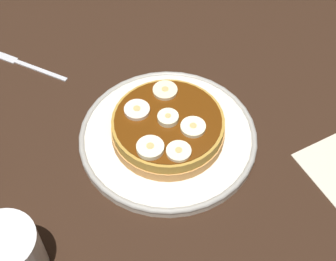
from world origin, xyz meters
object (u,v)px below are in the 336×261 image
at_px(pancake_stack, 167,130).
at_px(coffee_mug, 8,253).
at_px(banana_slice_0, 169,117).
at_px(banana_slice_1, 165,91).
at_px(banana_slice_2, 193,127).
at_px(plate, 168,137).
at_px(banana_slice_4, 150,148).
at_px(fork, 27,65).
at_px(banana_slice_5, 137,110).
at_px(banana_slice_3, 179,152).

bearing_deg(pancake_stack, coffee_mug, 100.95).
bearing_deg(banana_slice_0, banana_slice_1, -28.93).
distance_m(banana_slice_0, banana_slice_2, 0.04).
height_order(plate, banana_slice_1, banana_slice_1).
bearing_deg(banana_slice_0, banana_slice_4, 120.14).
distance_m(banana_slice_1, coffee_mug, 0.29).
height_order(banana_slice_0, banana_slice_2, banana_slice_0).
bearing_deg(fork, banana_slice_1, -149.04).
xyz_separation_m(banana_slice_4, banana_slice_5, (0.06, -0.02, -0.00)).
bearing_deg(banana_slice_3, banana_slice_5, 3.67).
xyz_separation_m(plate, banana_slice_2, (-0.03, -0.02, 0.04)).
bearing_deg(banana_slice_0, banana_slice_5, 38.63).
relative_size(banana_slice_0, banana_slice_3, 0.88).
bearing_deg(banana_slice_1, banana_slice_4, 134.43).
relative_size(banana_slice_2, banana_slice_4, 0.94).
xyz_separation_m(banana_slice_0, coffee_mug, (-0.05, 0.25, -0.01)).
height_order(banana_slice_2, banana_slice_5, same).
height_order(plate, coffee_mug, coffee_mug).
bearing_deg(fork, banana_slice_0, -158.14).
relative_size(banana_slice_5, coffee_mug, 0.33).
distance_m(pancake_stack, fork, 0.27).
distance_m(coffee_mug, fork, 0.34).
bearing_deg(plate, banana_slice_2, -149.52).
bearing_deg(fork, banana_slice_4, -169.66).
xyz_separation_m(pancake_stack, banana_slice_0, (0.00, -0.01, 0.02)).
relative_size(pancake_stack, banana_slice_2, 4.64).
relative_size(plate, banana_slice_5, 7.07).
xyz_separation_m(banana_slice_2, fork, (0.28, 0.11, -0.04)).
height_order(banana_slice_0, banana_slice_3, banana_slice_0).
xyz_separation_m(pancake_stack, coffee_mug, (-0.05, 0.25, 0.01)).
bearing_deg(plate, banana_slice_1, -30.62).
bearing_deg(banana_slice_3, banana_slice_2, -61.60).
height_order(banana_slice_5, coffee_mug, coffee_mug).
xyz_separation_m(banana_slice_1, banana_slice_5, (-0.01, 0.05, 0.00)).
relative_size(banana_slice_1, coffee_mug, 0.33).
distance_m(banana_slice_3, coffee_mug, 0.23).
height_order(pancake_stack, banana_slice_5, banana_slice_5).
height_order(banana_slice_0, banana_slice_4, same).
bearing_deg(plate, coffee_mug, 101.30).
bearing_deg(banana_slice_5, banana_slice_0, -141.37).
distance_m(plate, banana_slice_2, 0.05).
bearing_deg(pancake_stack, fork, 20.41).
relative_size(pancake_stack, banana_slice_0, 5.46).
bearing_deg(banana_slice_5, banana_slice_3, -176.33).
height_order(pancake_stack, banana_slice_0, banana_slice_0).
relative_size(banana_slice_3, fork, 0.27).
bearing_deg(banana_slice_1, fork, 30.96).
relative_size(banana_slice_1, banana_slice_4, 0.97).
bearing_deg(pancake_stack, banana_slice_5, 29.82).
distance_m(banana_slice_1, banana_slice_5, 0.05).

